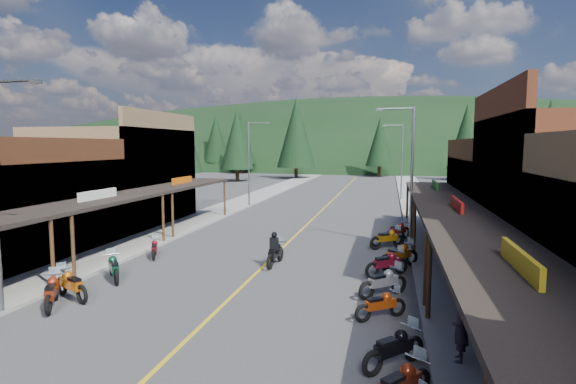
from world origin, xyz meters
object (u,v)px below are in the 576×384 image
Objects in this scene: streetlight_1 at (250,160)px; pine_5 at (549,133)px; streetlight_2 at (409,169)px; bike_east_6 at (381,304)px; pine_8 at (186,144)px; bike_west_7 at (114,267)px; bike_east_4 at (400,384)px; bike_east_5 at (394,346)px; pine_3 at (380,141)px; pine_10 at (237,139)px; pine_0 at (151,142)px; bike_east_10 at (388,238)px; pine_9 at (535,141)px; bike_west_6 at (71,283)px; bike_east_11 at (387,236)px; pedestrian_east_a at (460,328)px; pedestrian_east_b at (431,222)px; bike_west_8 at (154,248)px; pine_1 at (241,138)px; rider_on_bike at (275,252)px; bike_west_5 at (52,290)px; bike_east_7 at (383,281)px; bike_east_9 at (399,254)px; pine_4 at (466,136)px; bike_east_8 at (387,262)px; streetlight_3 at (400,158)px; shop_west_2 at (16,207)px; pine_2 at (296,132)px; shop_west_3 at (119,176)px; bike_east_12 at (398,230)px; pine_7 at (216,139)px; pine_11 at (517,133)px; shop_east_3 at (521,199)px.

pine_5 is (40.95, 50.00, 3.53)m from streetlight_1.
streetlight_2 reaches higher than bike_east_6.
bike_west_7 is (16.33, -41.64, -5.35)m from pine_8.
bike_east_4 is 1.85m from bike_east_5.
pine_10 is at bearing -143.97° from pine_3.
bike_east_10 is at bearing -50.13° from pine_0.
bike_east_6 is (23.67, -53.52, -6.23)m from pine_10.
pine_9 is (46.00, 5.00, 0.40)m from pine_8.
bike_west_6 reaches higher than bike_east_10.
pine_0 is 71.22m from bike_east_11.
pedestrian_east_a is (13.58, -2.18, 0.39)m from bike_west_6.
pine_3 is 55.97m from pedestrian_east_b.
pine_1 is at bearing 78.87° from bike_west_8.
rider_on_bike is (6.51, -0.09, 0.16)m from bike_west_8.
bike_east_6 is at bearing -24.50° from bike_west_5.
bike_east_7 is at bearing -33.21° from bike_east_11.
pine_5 is 74.49m from bike_east_9.
pine_4 is at bearing -1.97° from pine_0.
bike_east_8 is (-28.16, -70.39, -7.34)m from pine_5.
bike_east_9 is 1.32× the size of pedestrian_east_b.
pine_0 is (-46.95, 32.00, 2.02)m from streetlight_3.
bike_west_5 is at bearing -99.09° from bike_east_9.
bike_east_9 is (-17.62, -41.79, -5.71)m from pine_9.
bike_west_8 is at bearing 4.97° from shop_west_2.
streetlight_2 is at bearing -71.27° from pine_2.
pedestrian_east_a reaches higher than bike_east_4.
bike_east_8 is (19.62, -9.69, -2.87)m from shop_west_3.
shop_west_3 is at bearing -74.03° from pine_8.
bike_east_6 is 13.18m from bike_east_12.
pine_5 is 28.84m from pine_9.
pine_7 reaches higher than bike_east_8.
shop_west_2 is 19.68m from bike_east_8.
pine_9 reaches higher than pine_8.
shop_west_3 is at bearing -141.68° from pine_11.
bike_east_12 is at bearing -48.43° from pine_0.
pine_10 reaches higher than rider_on_bike.
pine_5 reaches higher than bike_east_8.
shop_west_3 is at bearing -180.00° from shop_east_3.
rider_on_bike is at bearing 2.34° from shop_west_2.
pine_4 is 7.06× the size of pedestrian_east_a.
pine_5 is at bearing 115.17° from bike_east_9.
bike_west_6 is at bearing -71.90° from pine_7.
pine_4 is 6.47× the size of bike_east_6.
shop_west_3 is at bearing -136.93° from bike_east_10.
pine_4 reaches higher than streetlight_1.
bike_west_5 is at bearing -70.33° from pine_8.
bike_west_5 is 0.90m from bike_west_6.
shop_west_3 is 59.70m from pine_1.
bike_west_7 is (-29.67, -46.64, -5.76)m from pine_9.
bike_east_7 is 1.01× the size of bike_east_12.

